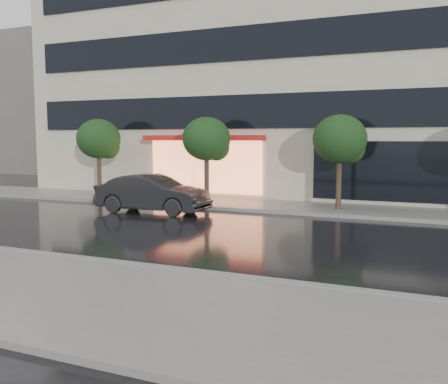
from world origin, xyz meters
The scene contains 11 objects.
ground centered at (0.00, 0.00, 0.00)m, with size 120.00×120.00×0.00m, color black.
sidewalk_near centered at (0.00, -3.25, 0.06)m, with size 60.00×4.50×0.12m, color slate.
sidewalk_far centered at (0.00, 10.25, 0.06)m, with size 60.00×3.50×0.12m, color slate.
curb_near centered at (0.00, -1.00, 0.07)m, with size 60.00×0.25×0.14m, color gray.
curb_far centered at (0.00, 8.50, 0.07)m, with size 60.00×0.25×0.14m, color gray.
office_building centered at (0.00, 17.97, 9.00)m, with size 30.00×12.76×18.00m.
bg_building_left centered at (-28.00, 26.00, 6.00)m, with size 14.00×10.00×12.00m, color #59544F.
tree_far_west centered at (-8.94, 10.03, 2.92)m, with size 2.20×2.20×3.99m.
tree_mid_west centered at (-2.94, 10.03, 2.92)m, with size 2.20×2.20×3.99m.
tree_mid_east centered at (3.06, 10.03, 2.92)m, with size 2.20×2.20×3.99m.
parked_car centered at (-3.94, 6.81, 0.77)m, with size 1.64×4.70×1.55m, color black.
Camera 1 is at (6.76, -10.58, 3.02)m, focal length 40.00 mm.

